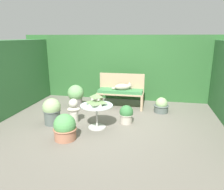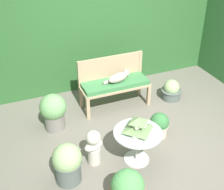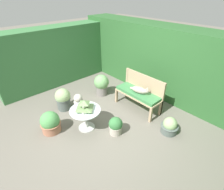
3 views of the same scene
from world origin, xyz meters
name	(u,v)px [view 2 (image 2 of 3)]	position (x,y,z in m)	size (l,w,h in m)	color
ground	(138,139)	(0.00, 0.00, 0.00)	(30.00, 30.00, 0.00)	#666056
foliage_hedge_back	(89,34)	(0.00, 2.34, 0.98)	(6.40, 0.89, 1.97)	#285628
garden_bench	(115,85)	(0.04, 1.06, 0.43)	(1.26, 0.47, 0.51)	tan
bench_backrest	(111,70)	(0.04, 1.28, 0.66)	(1.26, 0.06, 0.92)	tan
cat	(119,77)	(0.10, 1.05, 0.60)	(0.55, 0.27, 0.21)	#A89989
patio_table	(138,138)	(-0.23, -0.41, 0.41)	(0.69, 0.69, 0.52)	#B7B7B2
pagoda_birdhouse	(138,126)	(-0.23, -0.41, 0.62)	(0.36, 0.36, 0.25)	silver
garden_bust	(94,146)	(-0.83, -0.22, 0.30)	(0.34, 0.26, 0.56)	#B7B2A3
potted_plant_patio_mid	(53,111)	(-1.17, 0.82, 0.34)	(0.44, 0.44, 0.64)	slate
potted_plant_path_edge	(128,189)	(-0.69, -1.06, 0.23)	(0.45, 0.45, 0.51)	#9E664C
potted_plant_table_far	(171,90)	(1.15, 0.89, 0.18)	(0.39, 0.39, 0.40)	#4C5651
potted_plant_bench_left	(159,125)	(0.35, -0.03, 0.21)	(0.31, 0.31, 0.42)	#ADA393
potted_plant_bench_right	(67,163)	(-1.27, -0.41, 0.31)	(0.40, 0.40, 0.60)	#4C5651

